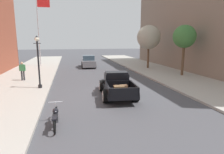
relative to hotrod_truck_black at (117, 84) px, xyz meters
The scene contains 11 objects.
ground_plane 0.93m from the hotrod_truck_black, 97.54° to the left, with size 140.00×140.00×0.00m, color #47474C.
sidewalk_left 7.37m from the hotrod_truck_black, behind, with size 5.50×64.00×0.15m, color #ADA89E.
sidewalk_right 7.23m from the hotrod_truck_black, ahead, with size 5.50×64.00×0.15m, color #ADA89E.
hotrod_truck_black is the anchor object (origin of this frame).
motorcycle_parked 5.67m from the hotrod_truck_black, 131.54° to the right, with size 0.62×2.12×0.93m.
car_background_grey 14.25m from the hotrod_truck_black, 91.90° to the left, with size 2.02×4.37×1.65m.
pedestrian_sidewalk_left 9.21m from the hotrod_truck_black, 140.77° to the left, with size 0.53×0.22×1.65m.
street_lamp_near 6.09m from the hotrod_truck_black, 154.11° to the left, with size 0.50×0.32×3.85m.
flagpole 18.17m from the hotrod_truck_black, 112.65° to the left, with size 1.74×0.16×9.16m.
street_tree_nearest 10.17m from the hotrod_truck_black, 32.16° to the left, with size 2.26×2.26×5.01m.
street_tree_second 13.29m from the hotrod_truck_black, 57.84° to the left, with size 2.97×2.97×5.38m.
Camera 1 is at (-3.02, -13.02, 3.66)m, focal length 31.23 mm.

